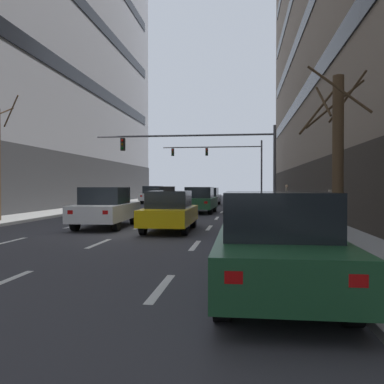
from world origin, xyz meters
TOP-DOWN VIEW (x-y plane):
  - ground_plane at (0.00, 0.00)m, footprint 120.00×120.00m
  - sidewalk_right at (7.46, 0.00)m, footprint 2.81×80.00m
  - lane_stripe_l1_s3 at (-3.03, -3.00)m, footprint 0.16×2.00m
  - lane_stripe_l1_s4 at (-3.03, 2.00)m, footprint 0.16×2.00m
  - lane_stripe_l1_s5 at (-3.03, 7.00)m, footprint 0.16×2.00m
  - lane_stripe_l1_s6 at (-3.03, 12.00)m, footprint 0.16×2.00m
  - lane_stripe_l1_s7 at (-3.03, 17.00)m, footprint 0.16×2.00m
  - lane_stripe_l1_s8 at (-3.03, 22.00)m, footprint 0.16×2.00m
  - lane_stripe_l1_s9 at (-3.03, 27.00)m, footprint 0.16×2.00m
  - lane_stripe_l1_s10 at (-3.03, 32.00)m, footprint 0.16×2.00m
  - lane_stripe_l2_s2 at (0.00, -8.00)m, footprint 0.16×2.00m
  - lane_stripe_l2_s3 at (0.00, -3.00)m, footprint 0.16×2.00m
  - lane_stripe_l2_s4 at (0.00, 2.00)m, footprint 0.16×2.00m
  - lane_stripe_l2_s5 at (0.00, 7.00)m, footprint 0.16×2.00m
  - lane_stripe_l2_s6 at (0.00, 12.00)m, footprint 0.16×2.00m
  - lane_stripe_l2_s7 at (0.00, 17.00)m, footprint 0.16×2.00m
  - lane_stripe_l2_s8 at (0.00, 22.00)m, footprint 0.16×2.00m
  - lane_stripe_l2_s9 at (0.00, 27.00)m, footprint 0.16×2.00m
  - lane_stripe_l2_s10 at (0.00, 32.00)m, footprint 0.16×2.00m
  - lane_stripe_l3_s2 at (3.03, -8.00)m, footprint 0.16×2.00m
  - lane_stripe_l3_s3 at (3.03, -3.00)m, footprint 0.16×2.00m
  - lane_stripe_l3_s4 at (3.03, 2.00)m, footprint 0.16×2.00m
  - lane_stripe_l3_s5 at (3.03, 7.00)m, footprint 0.16×2.00m
  - lane_stripe_l3_s6 at (3.03, 12.00)m, footprint 0.16×2.00m
  - lane_stripe_l3_s7 at (3.03, 17.00)m, footprint 0.16×2.00m
  - lane_stripe_l3_s8 at (3.03, 22.00)m, footprint 0.16×2.00m
  - lane_stripe_l3_s9 at (3.03, 27.00)m, footprint 0.16×2.00m
  - lane_stripe_l3_s10 at (3.03, 32.00)m, footprint 0.16×2.00m
  - car_driving_0 at (-4.45, 29.67)m, footprint 1.88×4.26m
  - taxi_driving_1 at (1.58, 0.57)m, footprint 1.81×4.27m
  - car_driving_2 at (-4.44, 23.97)m, footprint 1.96×4.66m
  - car_driving_3 at (1.39, 21.19)m, footprint 2.00×4.37m
  - car_driving_4 at (1.64, 11.06)m, footprint 2.04×4.61m
  - car_driving_5 at (-1.40, 1.62)m, footprint 2.10×4.70m
  - taxi_driving_6 at (-1.49, 13.93)m, footprint 1.82×4.18m
  - car_parked_0 at (5.00, -8.21)m, footprint 1.94×4.57m
  - car_parked_1 at (5.00, -2.36)m, footprint 1.80×4.30m
  - traffic_signal_0 at (2.39, 10.87)m, footprint 11.82×0.35m
  - traffic_signal_1 at (2.59, 28.88)m, footprint 10.98×0.35m
  - street_tree_1 at (7.17, -2.92)m, footprint 2.03×2.08m
  - pedestrian_0 at (7.93, 17.62)m, footprint 0.25×0.53m
  - pedestrian_1 at (8.01, 1.07)m, footprint 0.53×0.24m

SIDE VIEW (x-z plane):
  - ground_plane at x=0.00m, z-range 0.00..0.00m
  - lane_stripe_l1_s3 at x=-3.03m, z-range 0.00..0.01m
  - lane_stripe_l1_s4 at x=-3.03m, z-range 0.00..0.01m
  - lane_stripe_l1_s5 at x=-3.03m, z-range 0.00..0.01m
  - lane_stripe_l1_s6 at x=-3.03m, z-range 0.00..0.01m
  - lane_stripe_l1_s7 at x=-3.03m, z-range 0.00..0.01m
  - lane_stripe_l1_s8 at x=-3.03m, z-range 0.00..0.01m
  - lane_stripe_l1_s9 at x=-3.03m, z-range 0.00..0.01m
  - lane_stripe_l1_s10 at x=-3.03m, z-range 0.00..0.01m
  - lane_stripe_l2_s2 at x=0.00m, z-range 0.00..0.01m
  - lane_stripe_l2_s3 at x=0.00m, z-range 0.00..0.01m
  - lane_stripe_l2_s4 at x=0.00m, z-range 0.00..0.01m
  - lane_stripe_l2_s5 at x=0.00m, z-range 0.00..0.01m
  - lane_stripe_l2_s6 at x=0.00m, z-range 0.00..0.01m
  - lane_stripe_l2_s7 at x=0.00m, z-range 0.00..0.01m
  - lane_stripe_l2_s8 at x=0.00m, z-range 0.00..0.01m
  - lane_stripe_l2_s9 at x=0.00m, z-range 0.00..0.01m
  - lane_stripe_l2_s10 at x=0.00m, z-range 0.00..0.01m
  - lane_stripe_l3_s2 at x=3.03m, z-range 0.00..0.01m
  - lane_stripe_l3_s3 at x=3.03m, z-range 0.00..0.01m
  - lane_stripe_l3_s4 at x=3.03m, z-range 0.00..0.01m
  - lane_stripe_l3_s5 at x=3.03m, z-range 0.00..0.01m
  - lane_stripe_l3_s6 at x=3.03m, z-range 0.00..0.01m
  - lane_stripe_l3_s7 at x=3.03m, z-range 0.00..0.01m
  - lane_stripe_l3_s8 at x=3.03m, z-range 0.00..0.01m
  - lane_stripe_l3_s9 at x=3.03m, z-range 0.00..0.01m
  - lane_stripe_l3_s10 at x=3.03m, z-range 0.00..0.01m
  - sidewalk_right at x=7.46m, z-range 0.00..0.14m
  - taxi_driving_6 at x=-1.49m, z-range -0.09..1.63m
  - car_driving_0 at x=-4.45m, z-range -0.01..1.57m
  - taxi_driving_1 at x=1.58m, z-range -0.10..1.67m
  - car_driving_3 at x=1.39m, z-range -0.01..1.60m
  - car_parked_1 at x=5.00m, z-range -0.01..1.60m
  - car_driving_4 at x=1.64m, z-range -0.01..1.69m
  - car_parked_0 at x=5.00m, z-range -0.01..1.70m
  - car_driving_5 at x=-1.40m, z-range -0.01..1.72m
  - car_driving_2 at x=-4.44m, z-range -0.01..1.73m
  - pedestrian_0 at x=7.93m, z-range 0.28..2.02m
  - pedestrian_1 at x=8.01m, z-range 0.28..2.02m
  - street_tree_1 at x=7.17m, z-range 0.21..5.22m
  - traffic_signal_0 at x=2.39m, z-range 1.30..6.81m
  - traffic_signal_1 at x=2.59m, z-range 1.52..8.10m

